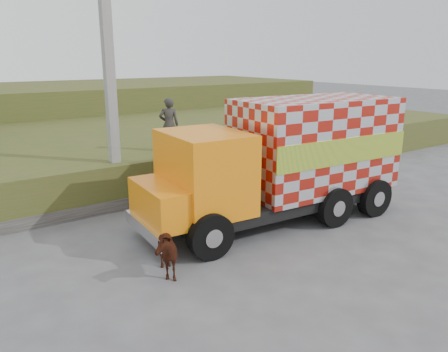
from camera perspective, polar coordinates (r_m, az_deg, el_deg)
ground at (r=11.79m, az=-0.60°, el=-8.93°), size 120.00×120.00×0.00m
embankment at (r=20.25m, az=-16.83°, el=3.00°), size 40.00×12.00×1.50m
embankment_far at (r=31.65m, az=-23.97°, el=7.96°), size 40.00×12.00×3.00m
retaining_strip at (r=14.46m, az=-16.80°, el=-4.09°), size 16.00×0.50×0.40m
utility_pole at (r=14.42m, az=-14.69°, el=11.78°), size 1.20×0.30×8.00m
cargo_truck at (r=13.17m, az=8.09°, el=2.14°), size 8.32×3.31×3.64m
cow at (r=10.17m, az=-8.03°, el=-9.67°), size 0.92×1.46×1.14m
pedestrian at (r=16.00m, az=-7.20°, el=6.68°), size 0.84×0.72×1.94m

